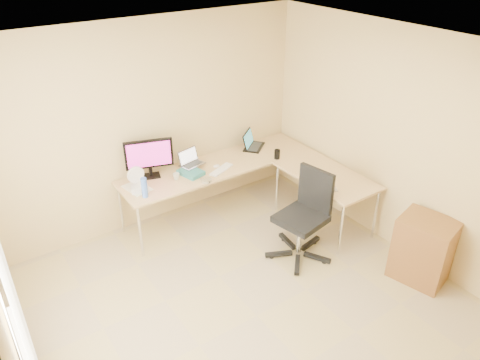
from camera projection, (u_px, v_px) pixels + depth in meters
floor at (257, 316)px, 4.65m from camera, size 4.50×4.50×0.00m
ceiling at (263, 60)px, 3.37m from camera, size 4.50×4.50×0.00m
wall_back at (150, 126)px, 5.63m from camera, size 4.50×0.00×4.50m
wall_left at (0, 308)px, 2.97m from camera, size 0.00×4.50×4.50m
wall_right at (412, 150)px, 5.05m from camera, size 0.00×4.50×4.50m
desk_main at (219, 189)px, 6.16m from camera, size 2.65×0.70×0.73m
desk_return at (324, 199)px, 5.92m from camera, size 0.70×1.30×0.73m
monitor at (149, 159)px, 5.57m from camera, size 0.61×0.35×0.50m
book_stack at (191, 172)px, 5.73m from camera, size 0.29×0.35×0.05m
laptop_center at (192, 158)px, 5.81m from camera, size 0.35×0.30×0.20m
laptop_black at (254, 140)px, 6.38m from camera, size 0.45×0.44×0.23m
keyboard at (221, 170)px, 5.83m from camera, size 0.40×0.25×0.02m
mouse at (217, 166)px, 5.90m from camera, size 0.10×0.07×0.03m
mug at (176, 177)px, 5.61m from camera, size 0.09×0.09×0.08m
cd_stack at (206, 180)px, 5.58m from camera, size 0.16×0.16×0.03m
water_bottle at (144, 188)px, 5.21m from camera, size 0.09×0.09×0.24m
papers at (137, 188)px, 5.44m from camera, size 0.30×0.38×0.01m
white_box at (140, 189)px, 5.37m from camera, size 0.23×0.19×0.07m
desk_fan at (135, 178)px, 5.40m from camera, size 0.23×0.23×0.26m
black_cup at (277, 154)px, 6.10m from camera, size 0.10×0.10×0.13m
laptop_return at (326, 181)px, 5.40m from camera, size 0.35×0.32×0.19m
office_chair at (301, 220)px, 5.26m from camera, size 0.76×0.76×1.09m
cabinet at (423, 251)px, 5.00m from camera, size 0.58×0.66×0.78m
radiator at (30, 359)px, 3.76m from camera, size 0.09×0.80×0.55m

